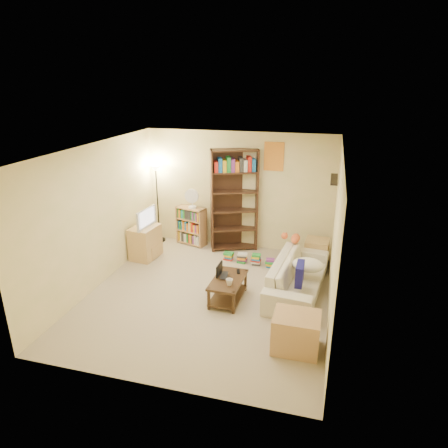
% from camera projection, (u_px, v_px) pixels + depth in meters
% --- Properties ---
extents(room, '(4.50, 4.54, 2.52)m').
position_uv_depth(room, '(207.00, 204.00, 6.32)').
color(room, tan).
rests_on(room, ground).
extents(sofa, '(2.18, 1.21, 0.59)m').
position_uv_depth(sofa, '(298.00, 276.00, 6.88)').
color(sofa, beige).
rests_on(sofa, ground).
extents(navy_pillow, '(0.12, 0.39, 0.35)m').
position_uv_depth(navy_pillow, '(300.00, 274.00, 6.38)').
color(navy_pillow, navy).
rests_on(navy_pillow, sofa).
extents(cream_blanket, '(0.54, 0.39, 0.23)m').
position_uv_depth(cream_blanket, '(308.00, 265.00, 6.80)').
color(cream_blanket, white).
rests_on(cream_blanket, sofa).
extents(tabby_cat, '(0.47, 0.20, 0.16)m').
position_uv_depth(tabby_cat, '(294.00, 238.00, 7.52)').
color(tabby_cat, orange).
rests_on(tabby_cat, sofa).
extents(coffee_table, '(0.52, 0.89, 0.39)m').
position_uv_depth(coffee_table, '(228.00, 287.00, 6.63)').
color(coffee_table, '#3C2917').
rests_on(coffee_table, ground).
extents(laptop, '(0.34, 0.26, 0.02)m').
position_uv_depth(laptop, '(227.00, 276.00, 6.66)').
color(laptop, black).
rests_on(laptop, coffee_table).
extents(laptop_screen, '(0.02, 0.29, 0.19)m').
position_uv_depth(laptop_screen, '(219.00, 269.00, 6.66)').
color(laptop_screen, white).
rests_on(laptop_screen, laptop).
extents(mug, '(0.13, 0.13, 0.11)m').
position_uv_depth(mug, '(229.00, 282.00, 6.37)').
color(mug, silver).
rests_on(mug, coffee_table).
extents(tv_remote, '(0.09, 0.16, 0.02)m').
position_uv_depth(tv_remote, '(238.00, 271.00, 6.81)').
color(tv_remote, black).
rests_on(tv_remote, coffee_table).
extents(tv_stand, '(0.52, 0.67, 0.67)m').
position_uv_depth(tv_stand, '(145.00, 242.00, 8.19)').
color(tv_stand, tan).
rests_on(tv_stand, ground).
extents(television, '(0.70, 0.24, 0.39)m').
position_uv_depth(television, '(144.00, 218.00, 8.01)').
color(television, black).
rests_on(television, tv_stand).
extents(tall_bookshelf, '(1.03, 0.66, 2.17)m').
position_uv_depth(tall_bookshelf, '(234.00, 198.00, 8.35)').
color(tall_bookshelf, '#3F2418').
rests_on(tall_bookshelf, ground).
extents(short_bookshelf, '(0.71, 0.45, 0.85)m').
position_uv_depth(short_bookshelf, '(191.00, 226.00, 8.83)').
color(short_bookshelf, tan).
rests_on(short_bookshelf, ground).
extents(desk_fan, '(0.30, 0.17, 0.43)m').
position_uv_depth(desk_fan, '(192.00, 198.00, 8.55)').
color(desk_fan, white).
rests_on(desk_fan, short_bookshelf).
extents(floor_lamp, '(0.30, 0.30, 1.76)m').
position_uv_depth(floor_lamp, '(156.00, 181.00, 8.69)').
color(floor_lamp, black).
rests_on(floor_lamp, ground).
extents(side_table, '(0.47, 0.47, 0.51)m').
position_uv_depth(side_table, '(316.00, 252.00, 7.93)').
color(side_table, tan).
rests_on(side_table, ground).
extents(end_cabinet, '(0.63, 0.52, 0.52)m').
position_uv_depth(end_cabinet, '(296.00, 332.00, 5.41)').
color(end_cabinet, tan).
rests_on(end_cabinet, ground).
extents(book_stacks, '(1.36, 0.31, 0.23)m').
position_uv_depth(book_stacks, '(257.00, 260.00, 7.92)').
color(book_stacks, red).
rests_on(book_stacks, ground).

